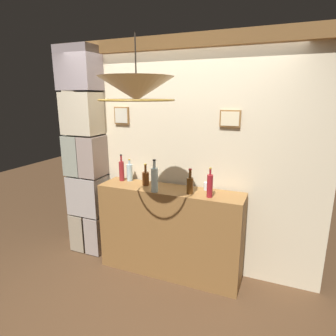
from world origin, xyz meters
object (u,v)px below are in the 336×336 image
liquor_bottle_gin (210,185)px  liquor_bottle_vodka (146,178)px  glass_tumbler_rocks (207,186)px  pendant_lamp (136,90)px  liquor_bottle_scotch (130,172)px  liquor_bottle_rye (122,170)px  liquor_bottle_mezcal (155,179)px  liquor_bottle_sherry (190,185)px

liquor_bottle_gin → liquor_bottle_vodka: (-0.78, 0.11, -0.04)m
glass_tumbler_rocks → pendant_lamp: size_ratio=0.14×
liquor_bottle_gin → liquor_bottle_scotch: size_ratio=1.15×
liquor_bottle_scotch → liquor_bottle_rye: bearing=-161.2°
liquor_bottle_gin → glass_tumbler_rocks: size_ratio=3.64×
liquor_bottle_mezcal → pendant_lamp: size_ratio=0.57×
liquor_bottle_vodka → liquor_bottle_gin: bearing=-8.4°
pendant_lamp → glass_tumbler_rocks: bearing=62.3°
liquor_bottle_scotch → glass_tumbler_rocks: 0.96m
liquor_bottle_sherry → liquor_bottle_vodka: bearing=171.2°
liquor_bottle_sherry → liquor_bottle_scotch: liquor_bottle_sherry is taller
liquor_bottle_scotch → pendant_lamp: pendant_lamp is taller
pendant_lamp → liquor_bottle_scotch: bearing=125.0°
liquor_bottle_mezcal → pendant_lamp: pendant_lamp is taller
liquor_bottle_rye → pendant_lamp: size_ratio=0.52×
liquor_bottle_gin → liquor_bottle_sherry: 0.22m
liquor_bottle_sherry → liquor_bottle_rye: size_ratio=0.83×
liquor_bottle_mezcal → glass_tumbler_rocks: 0.58m
liquor_bottle_vodka → liquor_bottle_rye: 0.35m
liquor_bottle_sherry → liquor_bottle_scotch: 0.83m
liquor_bottle_sherry → glass_tumbler_rocks: liquor_bottle_sherry is taller
liquor_bottle_gin → liquor_bottle_mezcal: bearing=-174.0°
liquor_bottle_rye → glass_tumbler_rocks: bearing=2.6°
liquor_bottle_rye → liquor_bottle_mezcal: bearing=-22.8°
liquor_bottle_vodka → liquor_bottle_mezcal: (0.20, -0.18, 0.05)m
liquor_bottle_gin → liquor_bottle_sherry: liquor_bottle_gin is taller
liquor_bottle_mezcal → glass_tumbler_rocks: (0.50, 0.27, -0.10)m
liquor_bottle_sherry → pendant_lamp: (-0.28, -0.60, 0.95)m
liquor_bottle_scotch → liquor_bottle_vodka: bearing=-18.1°
liquor_bottle_gin → liquor_bottle_mezcal: (-0.58, -0.06, 0.02)m
liquor_bottle_gin → pendant_lamp: pendant_lamp is taller
liquor_bottle_vodka → pendant_lamp: (0.28, -0.69, 0.96)m
liquor_bottle_scotch → glass_tumbler_rocks: liquor_bottle_scotch is taller
liquor_bottle_sherry → liquor_bottle_vodka: 0.57m
liquor_bottle_mezcal → pendant_lamp: 1.04m
liquor_bottle_gin → liquor_bottle_scotch: 1.05m
liquor_bottle_scotch → liquor_bottle_rye: 0.10m
liquor_bottle_vodka → liquor_bottle_rye: size_ratio=0.78×
liquor_bottle_gin → glass_tumbler_rocks: liquor_bottle_gin is taller
liquor_bottle_scotch → pendant_lamp: bearing=-55.0°
liquor_bottle_sherry → pendant_lamp: pendant_lamp is taller
glass_tumbler_rocks → liquor_bottle_mezcal: bearing=-151.3°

